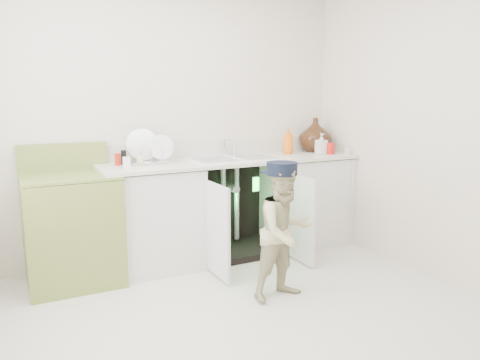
{
  "coord_description": "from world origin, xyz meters",
  "views": [
    {
      "loc": [
        -1.35,
        -2.59,
        1.47
      ],
      "look_at": [
        0.35,
        0.7,
        0.8
      ],
      "focal_mm": 35.0,
      "sensor_mm": 36.0,
      "label": 1
    }
  ],
  "objects": [
    {
      "name": "ground",
      "position": [
        0.0,
        0.0,
        0.0
      ],
      "size": [
        3.5,
        3.5,
        0.0
      ],
      "primitive_type": "plane",
      "color": "beige",
      "rests_on": "ground"
    },
    {
      "name": "room_shell",
      "position": [
        0.0,
        0.0,
        1.25
      ],
      "size": [
        6.0,
        5.5,
        1.26
      ],
      "color": "beige",
      "rests_on": "ground"
    },
    {
      "name": "counter_run",
      "position": [
        0.59,
        1.21,
        0.48
      ],
      "size": [
        2.44,
        1.02,
        1.24
      ],
      "color": "silver",
      "rests_on": "ground"
    },
    {
      "name": "avocado_stove",
      "position": [
        -0.9,
        1.18,
        0.45
      ],
      "size": [
        0.7,
        0.65,
        1.09
      ],
      "color": "olive",
      "rests_on": "ground"
    },
    {
      "name": "repair_worker",
      "position": [
        0.44,
        0.16,
        0.51
      ],
      "size": [
        0.52,
        0.92,
        1.01
      ],
      "rotation": [
        0.0,
        0.0,
        0.12
      ],
      "color": "beige",
      "rests_on": "ground"
    }
  ]
}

